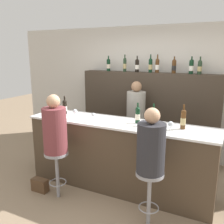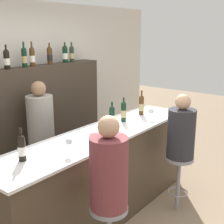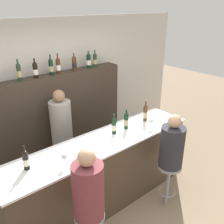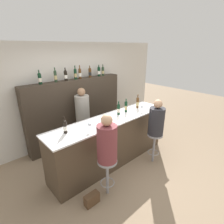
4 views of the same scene
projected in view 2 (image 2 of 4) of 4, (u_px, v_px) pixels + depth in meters
The scene contains 22 objects.
wall_back at pixel (15, 95), 4.42m from camera, with size 6.40×0.05×2.60m.
bar_counter at pixel (102, 176), 3.67m from camera, with size 2.89×0.65×1.07m.
back_bar_cabinet at pixel (28, 128), 4.40m from camera, with size 2.71×0.28×1.71m.
wine_bottle_counter_0 at pixel (22, 147), 2.76m from camera, with size 0.07×0.07×0.30m.
wine_bottle_counter_1 at pixel (112, 116), 3.75m from camera, with size 0.07×0.07×0.30m.
wine_bottle_counter_2 at pixel (124, 111), 3.93m from camera, with size 0.07×0.07×0.31m.
wine_bottle_counter_3 at pixel (141, 105), 4.24m from camera, with size 0.07×0.07×0.34m.
wine_bottle_backbar_2 at pixel (7, 59), 3.96m from camera, with size 0.08×0.08×0.31m.
wine_bottle_backbar_3 at pixel (24, 57), 4.17m from camera, with size 0.07×0.07×0.34m.
wine_bottle_backbar_4 at pixel (32, 56), 4.27m from camera, with size 0.07×0.07×0.34m.
wine_bottle_backbar_5 at pixel (50, 55), 4.51m from camera, with size 0.08×0.08×0.30m.
wine_bottle_backbar_6 at pixel (65, 54), 4.74m from camera, with size 0.08×0.08×0.30m.
wine_bottle_backbar_7 at pixel (72, 54), 4.85m from camera, with size 0.07×0.07×0.30m.
wine_glass_0 at pixel (69, 142), 2.90m from camera, with size 0.07×0.07×0.16m.
wine_glass_1 at pixel (92, 135), 3.15m from camera, with size 0.08×0.08×0.14m.
wine_glass_2 at pixel (151, 112), 4.03m from camera, with size 0.07×0.07×0.15m.
tasting_menu at pixel (116, 134), 3.47m from camera, with size 0.21×0.30×0.00m.
bar_stool_left at pixel (109, 223), 2.77m from camera, with size 0.34×0.34×0.71m.
guest_seated_left at pixel (109, 169), 2.64m from camera, with size 0.33×0.33×0.83m.
bar_stool_right at pixel (179, 169), 3.83m from camera, with size 0.34×0.34×0.71m.
guest_seated_right at pixel (181, 131), 3.70m from camera, with size 0.33×0.33×0.78m.
bartender at pixel (42, 145), 4.12m from camera, with size 0.34×0.34×1.58m.
Camera 2 is at (-2.57, -1.85, 2.21)m, focal length 50.00 mm.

